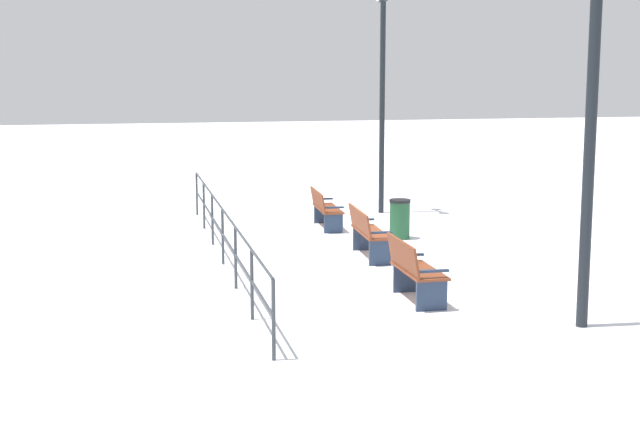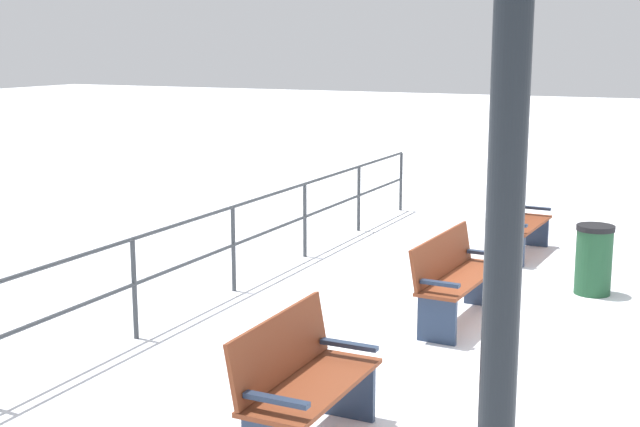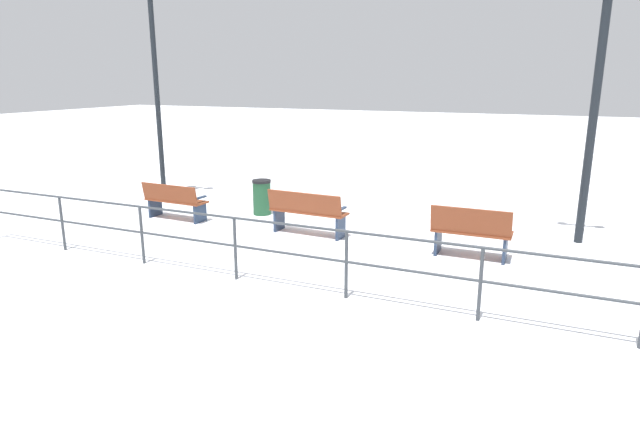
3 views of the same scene
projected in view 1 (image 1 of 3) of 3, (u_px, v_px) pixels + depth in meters
name	position (u px, v px, depth m)	size (l,w,h in m)	color
ground_plane	(367.00, 258.00, 17.17)	(80.00, 80.00, 0.00)	white
bench_nearest	(414.00, 270.00, 13.96)	(0.58, 1.36, 0.95)	brown
bench_second	(367.00, 231.00, 17.09)	(0.56, 1.62, 0.91)	brown
bench_third	(325.00, 208.00, 20.19)	(0.56, 1.49, 0.83)	brown
lamppost_near	(592.00, 107.00, 12.22)	(0.23, 0.96, 4.94)	black
lamppost_middle	(383.00, 60.00, 21.76)	(0.30, 0.90, 5.27)	black
waterfront_railing	(223.00, 227.00, 16.51)	(0.05, 11.17, 1.02)	#383D42
trash_bin	(400.00, 219.00, 18.98)	(0.43, 0.43, 0.81)	#1E4C2D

